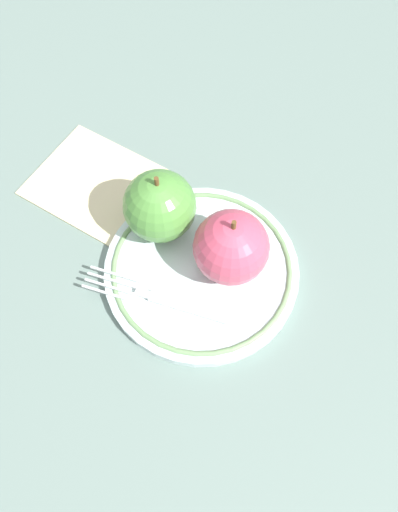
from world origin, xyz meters
The scene contains 6 objects.
ground_plane centered at (0.00, 0.00, 0.00)m, with size 2.00×2.00×0.00m, color slate.
plate centered at (0.00, 0.01, 0.01)m, with size 0.22×0.22×0.02m.
apple_red_whole centered at (0.02, 0.03, 0.06)m, with size 0.08×0.08×0.09m.
apple_second_whole centered at (-0.07, 0.01, 0.06)m, with size 0.08×0.08×0.09m.
fork centered at (0.00, -0.05, 0.02)m, with size 0.15×0.10×0.00m.
napkin_folded centered at (-0.18, -0.01, 0.00)m, with size 0.15×0.13×0.01m, color beige.
Camera 1 is at (0.18, -0.15, 0.52)m, focal length 35.00 mm.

